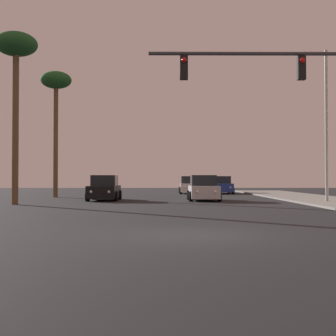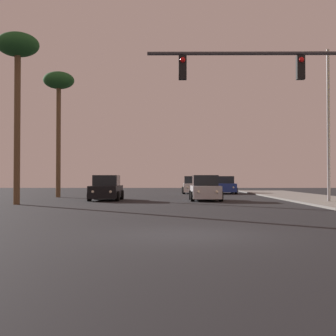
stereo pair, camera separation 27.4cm
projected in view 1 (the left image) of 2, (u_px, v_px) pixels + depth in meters
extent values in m
plane|color=black|center=(196.00, 235.00, 12.20)|extent=(120.00, 120.00, 0.00)
cube|color=black|center=(104.00, 192.00, 31.15)|extent=(1.82, 4.21, 0.80)
cube|color=black|center=(105.00, 180.00, 31.32)|extent=(1.61, 2.01, 0.70)
cylinder|color=black|center=(88.00, 196.00, 29.84)|extent=(0.24, 0.64, 0.64)
cylinder|color=black|center=(116.00, 196.00, 29.85)|extent=(0.24, 0.64, 0.64)
cylinder|color=black|center=(94.00, 195.00, 32.44)|extent=(0.24, 0.64, 0.64)
cylinder|color=black|center=(120.00, 195.00, 32.46)|extent=(0.24, 0.64, 0.64)
sphere|color=#F2EACC|center=(91.00, 192.00, 29.03)|extent=(0.18, 0.18, 0.18)
sphere|color=#F2EACC|center=(109.00, 192.00, 29.04)|extent=(0.18, 0.18, 0.18)
cube|color=navy|center=(222.00, 188.00, 45.34)|extent=(1.81, 4.20, 0.80)
cube|color=black|center=(221.00, 180.00, 45.51)|extent=(1.60, 2.00, 0.70)
cylinder|color=black|center=(214.00, 191.00, 44.03)|extent=(0.24, 0.64, 0.64)
cylinder|color=black|center=(233.00, 191.00, 44.04)|extent=(0.24, 0.64, 0.64)
cylinder|color=black|center=(211.00, 190.00, 46.63)|extent=(0.24, 0.64, 0.64)
cylinder|color=black|center=(229.00, 190.00, 46.64)|extent=(0.24, 0.64, 0.64)
sphere|color=#F2EACC|center=(218.00, 187.00, 43.22)|extent=(0.18, 0.18, 0.18)
sphere|color=#F2EACC|center=(230.00, 187.00, 43.23)|extent=(0.18, 0.18, 0.18)
cube|color=silver|center=(190.00, 188.00, 45.08)|extent=(1.89, 4.24, 0.80)
cube|color=black|center=(190.00, 180.00, 45.24)|extent=(1.64, 2.03, 0.70)
cylinder|color=black|center=(181.00, 191.00, 43.76)|extent=(0.24, 0.64, 0.64)
cylinder|color=black|center=(200.00, 191.00, 43.77)|extent=(0.24, 0.64, 0.64)
cylinder|color=black|center=(180.00, 190.00, 46.37)|extent=(0.24, 0.64, 0.64)
cylinder|color=black|center=(198.00, 190.00, 46.38)|extent=(0.24, 0.64, 0.64)
sphere|color=#F2EACC|center=(185.00, 187.00, 42.95)|extent=(0.18, 0.18, 0.18)
sphere|color=#F2EACC|center=(197.00, 187.00, 42.96)|extent=(0.18, 0.18, 0.18)
cube|color=#B7B7BC|center=(203.00, 192.00, 30.89)|extent=(1.81, 4.20, 0.80)
cube|color=black|center=(203.00, 180.00, 31.05)|extent=(1.60, 2.00, 0.70)
cylinder|color=black|center=(191.00, 196.00, 29.58)|extent=(0.24, 0.64, 0.64)
cylinder|color=black|center=(219.00, 196.00, 29.59)|extent=(0.24, 0.64, 0.64)
cylinder|color=black|center=(189.00, 195.00, 32.18)|extent=(0.24, 0.64, 0.64)
cylinder|color=black|center=(215.00, 195.00, 32.19)|extent=(0.24, 0.64, 0.64)
sphere|color=#F2EACC|center=(197.00, 192.00, 28.77)|extent=(0.18, 0.18, 0.18)
sphere|color=#F2EACC|center=(215.00, 192.00, 28.77)|extent=(0.18, 0.18, 0.18)
cylinder|color=#38383D|center=(266.00, 54.00, 17.79)|extent=(8.96, 0.14, 0.14)
cube|color=black|center=(301.00, 68.00, 17.79)|extent=(0.30, 0.24, 0.90)
sphere|color=red|center=(302.00, 60.00, 17.66)|extent=(0.20, 0.20, 0.20)
cube|color=black|center=(184.00, 68.00, 17.76)|extent=(0.30, 0.24, 0.90)
sphere|color=red|center=(184.00, 60.00, 17.63)|extent=(0.20, 0.20, 0.20)
cylinder|color=#99999E|center=(326.00, 125.00, 27.74)|extent=(0.18, 0.18, 9.00)
cylinder|color=#99999E|center=(314.00, 53.00, 27.83)|extent=(1.40, 0.10, 0.10)
ellipsoid|color=silver|center=(302.00, 53.00, 27.82)|extent=(0.50, 0.24, 0.20)
cylinder|color=brown|center=(56.00, 142.00, 36.23)|extent=(0.36, 0.36, 8.64)
ellipsoid|color=#1E5123|center=(56.00, 80.00, 36.33)|extent=(2.40, 2.40, 1.32)
cylinder|color=brown|center=(15.00, 128.00, 26.23)|extent=(0.36, 0.36, 8.57)
ellipsoid|color=#1E5123|center=(16.00, 44.00, 26.34)|extent=(2.40, 2.40, 1.32)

